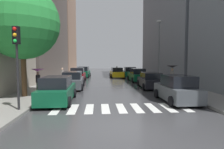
# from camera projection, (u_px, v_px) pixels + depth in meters

# --- Properties ---
(ground_plane) EXTENTS (28.00, 72.00, 0.04)m
(ground_plane) POSITION_uv_depth(u_px,v_px,m) (106.00, 77.00, 31.39)
(ground_plane) COLOR #38383B
(sidewalk_left) EXTENTS (3.00, 72.00, 0.15)m
(sidewalk_left) POSITION_uv_depth(u_px,v_px,m) (67.00, 77.00, 30.91)
(sidewalk_left) COLOR gray
(sidewalk_left) RESTS_ON ground
(sidewalk_right) EXTENTS (3.00, 72.00, 0.15)m
(sidewalk_right) POSITION_uv_depth(u_px,v_px,m) (144.00, 76.00, 31.85)
(sidewalk_right) COLOR gray
(sidewalk_right) RESTS_ON ground
(crosswalk_stripes) EXTENTS (7.65, 2.20, 0.01)m
(crosswalk_stripes) POSITION_uv_depth(u_px,v_px,m) (121.00, 108.00, 10.71)
(crosswalk_stripes) COLOR silver
(crosswalk_stripes) RESTS_ON ground
(building_left_mid) EXTENTS (6.00, 20.52, 24.78)m
(building_left_mid) POSITION_uv_depth(u_px,v_px,m) (38.00, 1.00, 30.63)
(building_left_mid) COLOR #564C47
(building_left_mid) RESTS_ON ground
(building_left_far) EXTENTS (6.00, 15.34, 25.86)m
(building_left_far) POSITION_uv_depth(u_px,v_px,m) (61.00, 22.00, 49.35)
(building_left_far) COLOR #8C6B56
(building_left_far) RESTS_ON ground
(building_right_mid) EXTENTS (6.00, 19.28, 24.36)m
(building_right_mid) POSITION_uv_depth(u_px,v_px,m) (177.00, 0.00, 29.43)
(building_right_mid) COLOR slate
(building_right_mid) RESTS_ON ground
(parked_car_left_nearest) EXTENTS (2.13, 4.59, 1.70)m
(parked_car_left_nearest) POSITION_uv_depth(u_px,v_px,m) (57.00, 90.00, 12.22)
(parked_car_left_nearest) COLOR #0C4C2D
(parked_car_left_nearest) RESTS_ON ground
(parked_car_left_second) EXTENTS (2.22, 4.85, 1.67)m
(parked_car_left_second) POSITION_uv_depth(u_px,v_px,m) (73.00, 81.00, 18.33)
(parked_car_left_second) COLOR #474C51
(parked_car_left_second) RESTS_ON ground
(parked_car_left_third) EXTENTS (2.01, 4.01, 1.81)m
(parked_car_left_third) POSITION_uv_depth(u_px,v_px,m) (78.00, 75.00, 24.56)
(parked_car_left_third) COLOR maroon
(parked_car_left_third) RESTS_ON ground
(parked_car_left_fourth) EXTENTS (2.18, 4.74, 1.77)m
(parked_car_left_fourth) POSITION_uv_depth(u_px,v_px,m) (84.00, 72.00, 31.04)
(parked_car_left_fourth) COLOR #0C4C2D
(parked_car_left_fourth) RESTS_ON ground
(parked_car_right_nearest) EXTENTS (2.03, 4.12, 1.76)m
(parked_car_right_nearest) POSITION_uv_depth(u_px,v_px,m) (177.00, 90.00, 12.33)
(parked_car_right_nearest) COLOR #474C51
(parked_car_right_nearest) RESTS_ON ground
(parked_car_right_second) EXTENTS (2.26, 4.73, 1.56)m
(parked_car_right_second) POSITION_uv_depth(u_px,v_px,m) (150.00, 81.00, 18.71)
(parked_car_right_second) COLOR black
(parked_car_right_second) RESTS_ON ground
(parked_car_right_third) EXTENTS (2.10, 4.60, 1.71)m
(parked_car_right_third) POSITION_uv_depth(u_px,v_px,m) (137.00, 75.00, 24.88)
(parked_car_right_third) COLOR #0C4C2D
(parked_car_right_third) RESTS_ON ground
(parked_car_right_fourth) EXTENTS (2.28, 4.67, 1.70)m
(parked_car_right_fourth) POSITION_uv_depth(u_px,v_px,m) (129.00, 72.00, 31.09)
(parked_car_right_fourth) COLOR #0C4C2D
(parked_car_right_fourth) RESTS_ON ground
(taxi_midroad) EXTENTS (2.17, 4.40, 1.81)m
(taxi_midroad) POSITION_uv_depth(u_px,v_px,m) (117.00, 73.00, 30.64)
(taxi_midroad) COLOR yellow
(taxi_midroad) RESTS_ON ground
(pedestrian_foreground) EXTENTS (1.06, 1.06, 2.08)m
(pedestrian_foreground) POSITION_uv_depth(u_px,v_px,m) (172.00, 71.00, 18.88)
(pedestrian_foreground) COLOR navy
(pedestrian_foreground) RESTS_ON sidewalk_right
(pedestrian_near_tree) EXTENTS (0.36, 0.36, 1.69)m
(pedestrian_near_tree) POSITION_uv_depth(u_px,v_px,m) (62.00, 75.00, 22.90)
(pedestrian_near_tree) COLOR gray
(pedestrian_near_tree) RESTS_ON sidewalk_left
(pedestrian_by_kerb) EXTENTS (1.11, 1.11, 1.90)m
(pedestrian_by_kerb) POSITION_uv_depth(u_px,v_px,m) (38.00, 74.00, 15.45)
(pedestrian_by_kerb) COLOR #38513D
(pedestrian_by_kerb) RESTS_ON sidewalk_left
(street_tree_left) EXTENTS (5.21, 5.21, 7.86)m
(street_tree_left) POSITION_uv_depth(u_px,v_px,m) (22.00, 23.00, 13.22)
(street_tree_left) COLOR #513823
(street_tree_left) RESTS_ON sidewalk_left
(traffic_light_left_corner) EXTENTS (0.30, 0.42, 4.30)m
(traffic_light_left_corner) POSITION_uv_depth(u_px,v_px,m) (17.00, 49.00, 9.59)
(traffic_light_left_corner) COLOR black
(traffic_light_left_corner) RESTS_ON sidewalk_left
(lamp_post_right) EXTENTS (0.60, 0.28, 7.07)m
(lamp_post_right) POSITION_uv_depth(u_px,v_px,m) (159.00, 47.00, 21.22)
(lamp_post_right) COLOR #595B60
(lamp_post_right) RESTS_ON sidewalk_right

